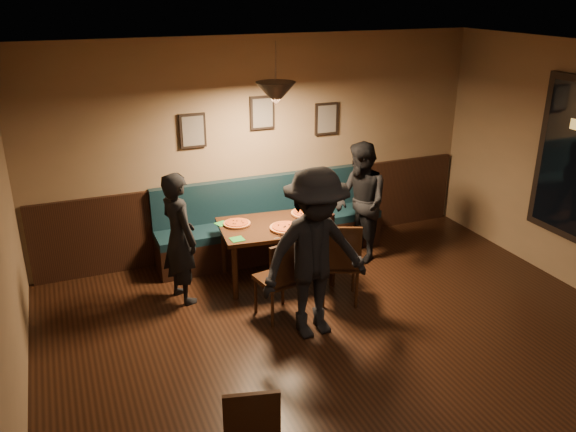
% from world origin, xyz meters
% --- Properties ---
extents(floor, '(7.00, 7.00, 0.00)m').
position_xyz_m(floor, '(0.00, 0.00, 0.00)').
color(floor, black).
rests_on(floor, ground).
extents(ceiling, '(7.00, 7.00, 0.00)m').
position_xyz_m(ceiling, '(0.00, 0.00, 2.80)').
color(ceiling, silver).
rests_on(ceiling, ground).
extents(wall_back, '(6.00, 0.00, 6.00)m').
position_xyz_m(wall_back, '(0.00, 3.50, 1.40)').
color(wall_back, '#8C704F').
rests_on(wall_back, ground).
extents(wainscot, '(5.88, 0.06, 1.00)m').
position_xyz_m(wainscot, '(0.00, 3.47, 0.50)').
color(wainscot, black).
rests_on(wainscot, ground).
extents(booth_bench, '(3.00, 0.60, 1.00)m').
position_xyz_m(booth_bench, '(0.00, 3.20, 0.50)').
color(booth_bench, '#0F232D').
rests_on(booth_bench, ground).
extents(picture_left, '(0.32, 0.04, 0.42)m').
position_xyz_m(picture_left, '(-0.90, 3.47, 1.70)').
color(picture_left, black).
rests_on(picture_left, wall_back).
extents(picture_center, '(0.32, 0.04, 0.42)m').
position_xyz_m(picture_center, '(0.00, 3.47, 1.85)').
color(picture_center, black).
rests_on(picture_center, wall_back).
extents(picture_right, '(0.32, 0.04, 0.42)m').
position_xyz_m(picture_right, '(0.90, 3.47, 1.70)').
color(picture_right, black).
rests_on(picture_right, wall_back).
extents(pendant_lamp, '(0.44, 0.44, 0.25)m').
position_xyz_m(pendant_lamp, '(-0.18, 2.53, 2.25)').
color(pendant_lamp, black).
rests_on(pendant_lamp, ceiling).
extents(dining_table, '(1.41, 0.99, 0.71)m').
position_xyz_m(dining_table, '(-0.18, 2.53, 0.36)').
color(dining_table, black).
rests_on(dining_table, floor).
extents(chair_near_left, '(0.48, 0.48, 0.92)m').
position_xyz_m(chair_near_left, '(-0.48, 1.73, 0.46)').
color(chair_near_left, black).
rests_on(chair_near_left, floor).
extents(chair_near_right, '(0.56, 0.56, 0.97)m').
position_xyz_m(chair_near_right, '(0.28, 1.79, 0.49)').
color(chair_near_right, black).
rests_on(chair_near_right, floor).
extents(diner_left, '(0.50, 0.63, 1.51)m').
position_xyz_m(diner_left, '(-1.35, 2.48, 0.75)').
color(diner_left, black).
rests_on(diner_left, floor).
extents(diner_right, '(0.62, 0.78, 1.55)m').
position_xyz_m(diner_right, '(1.02, 2.66, 0.77)').
color(diner_right, black).
rests_on(diner_right, floor).
extents(diner_front, '(1.19, 0.73, 1.77)m').
position_xyz_m(diner_front, '(-0.26, 1.28, 0.89)').
color(diner_front, black).
rests_on(diner_front, floor).
extents(pizza_a, '(0.42, 0.42, 0.04)m').
position_xyz_m(pizza_a, '(-0.62, 2.70, 0.73)').
color(pizza_a, orange).
rests_on(pizza_a, dining_table).
extents(pizza_b, '(0.44, 0.44, 0.04)m').
position_xyz_m(pizza_b, '(-0.13, 2.35, 0.73)').
color(pizza_b, gold).
rests_on(pizza_b, dining_table).
extents(pizza_c, '(0.47, 0.47, 0.04)m').
position_xyz_m(pizza_c, '(0.27, 2.69, 0.73)').
color(pizza_c, orange).
rests_on(pizza_c, dining_table).
extents(soda_glass, '(0.08, 0.08, 0.16)m').
position_xyz_m(soda_glass, '(0.38, 2.22, 0.79)').
color(soda_glass, black).
rests_on(soda_glass, dining_table).
extents(tabasco_bottle, '(0.03, 0.03, 0.12)m').
position_xyz_m(tabasco_bottle, '(0.38, 2.47, 0.77)').
color(tabasco_bottle, '#A61F05').
rests_on(tabasco_bottle, dining_table).
extents(napkin_a, '(0.18, 0.18, 0.01)m').
position_xyz_m(napkin_a, '(-0.77, 2.79, 0.72)').
color(napkin_a, '#217B2D').
rests_on(napkin_a, dining_table).
extents(napkin_b, '(0.16, 0.16, 0.01)m').
position_xyz_m(napkin_b, '(-0.74, 2.29, 0.72)').
color(napkin_b, '#20792A').
rests_on(napkin_b, dining_table).
extents(cutlery_set, '(0.18, 0.09, 0.00)m').
position_xyz_m(cutlery_set, '(-0.20, 2.18, 0.72)').
color(cutlery_set, white).
rests_on(cutlery_set, dining_table).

